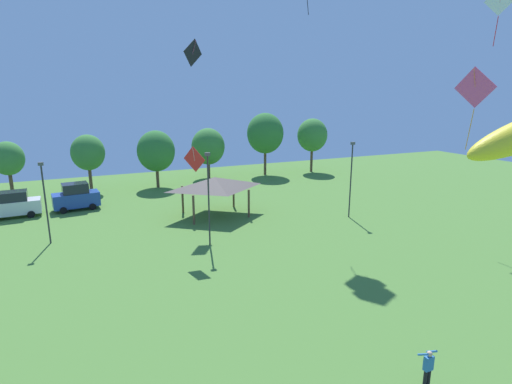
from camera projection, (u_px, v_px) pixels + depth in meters
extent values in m
cylinder|color=black|center=(425.00, 379.00, 15.10)|extent=(0.14, 0.14, 0.78)
cylinder|color=black|center=(428.00, 378.00, 15.18)|extent=(0.14, 0.14, 0.78)
cube|color=#2D6BB2|center=(429.00, 363.00, 14.98)|extent=(0.36, 0.20, 0.58)
sphere|color=#DBAD89|center=(430.00, 354.00, 14.89)|extent=(0.21, 0.21, 0.21)
cylinder|color=#2D6BB2|center=(423.00, 354.00, 14.89)|extent=(0.08, 0.47, 0.36)
cylinder|color=#2D6BB2|center=(432.00, 351.00, 15.07)|extent=(0.08, 0.47, 0.36)
cube|color=black|center=(193.00, 53.00, 34.51)|extent=(1.99, 1.32, 2.31)
cylinder|color=#E54C93|center=(193.00, 53.00, 34.50)|extent=(0.51, 0.49, 2.05)
cube|color=#E54C93|center=(475.00, 87.00, 28.45)|extent=(0.79, 2.84, 2.88)
cylinder|color=orange|center=(475.00, 87.00, 28.43)|extent=(0.81, 0.07, 2.56)
cylinder|color=orange|center=(470.00, 129.00, 29.15)|extent=(0.46, 0.07, 2.94)
cube|color=red|center=(194.00, 159.00, 27.37)|extent=(1.11, 1.50, 1.83)
cylinder|color=white|center=(194.00, 159.00, 27.35)|extent=(0.28, 0.27, 1.65)
cube|color=white|center=(500.00, 0.00, 27.43)|extent=(0.82, 1.85, 2.00)
cylinder|color=red|center=(500.00, 0.00, 27.42)|extent=(0.17, 0.08, 1.81)
cylinder|color=red|center=(496.00, 31.00, 27.91)|extent=(0.33, 0.16, 2.01)
cube|color=silver|center=(13.00, 207.00, 36.38)|extent=(4.65, 2.09, 1.23)
cube|color=#1E232D|center=(11.00, 196.00, 36.13)|extent=(2.59, 1.84, 0.86)
cylinder|color=black|center=(31.00, 214.00, 36.34)|extent=(0.65, 0.25, 0.64)
cylinder|color=black|center=(32.00, 209.00, 37.95)|extent=(0.65, 0.25, 0.64)
cube|color=#234299|center=(76.00, 200.00, 38.84)|extent=(4.37, 2.36, 1.35)
cube|color=#1E232D|center=(75.00, 188.00, 38.57)|extent=(2.48, 2.00, 0.95)
cylinder|color=black|center=(93.00, 207.00, 38.84)|extent=(0.66, 0.29, 0.64)
cylinder|color=black|center=(90.00, 202.00, 40.43)|extent=(0.66, 0.29, 0.64)
cylinder|color=black|center=(63.00, 210.00, 37.57)|extent=(0.66, 0.29, 0.64)
cylinder|color=black|center=(61.00, 206.00, 39.15)|extent=(0.66, 0.29, 0.64)
cylinder|color=brown|center=(194.00, 210.00, 34.21)|extent=(0.20, 0.20, 2.60)
cylinder|color=brown|center=(249.00, 204.00, 36.25)|extent=(0.20, 0.20, 2.60)
cylinder|color=brown|center=(183.00, 199.00, 37.67)|extent=(0.20, 0.20, 2.60)
cylinder|color=brown|center=(234.00, 194.00, 39.70)|extent=(0.20, 0.20, 2.60)
pyramid|color=#564C47|center=(215.00, 183.00, 36.53)|extent=(6.66, 5.03, 1.00)
cylinder|color=#2D2D33|center=(351.00, 182.00, 35.83)|extent=(0.12, 0.12, 6.65)
cube|color=#4C4C51|center=(353.00, 143.00, 35.02)|extent=(0.36, 0.20, 0.24)
cylinder|color=#2D2D33|center=(46.00, 205.00, 29.46)|extent=(0.12, 0.12, 5.94)
cube|color=#4C4C51|center=(41.00, 164.00, 28.73)|extent=(0.36, 0.20, 0.24)
cylinder|color=#2D2D33|center=(209.00, 202.00, 28.97)|extent=(0.12, 0.12, 6.70)
cube|color=#4C4C51|center=(207.00, 154.00, 28.16)|extent=(0.36, 0.20, 0.24)
cylinder|color=brown|center=(11.00, 185.00, 42.59)|extent=(0.36, 0.36, 3.21)
ellipsoid|color=#3D7F38|center=(8.00, 158.00, 41.93)|extent=(3.25, 3.25, 3.57)
cylinder|color=brown|center=(90.00, 178.00, 45.73)|extent=(0.36, 0.36, 3.22)
ellipsoid|color=#3D7F38|center=(88.00, 152.00, 45.03)|extent=(3.67, 3.67, 4.04)
cylinder|color=brown|center=(158.00, 176.00, 48.23)|extent=(0.36, 0.36, 2.76)
ellipsoid|color=#337533|center=(156.00, 151.00, 47.51)|extent=(4.43, 4.43, 4.87)
cylinder|color=brown|center=(209.00, 168.00, 53.68)|extent=(0.36, 0.36, 2.62)
ellipsoid|color=#3D7F38|center=(208.00, 146.00, 52.99)|extent=(4.39, 4.39, 4.83)
cylinder|color=brown|center=(265.00, 161.00, 55.81)|extent=(0.36, 0.36, 3.91)
ellipsoid|color=#337533|center=(265.00, 133.00, 54.91)|extent=(5.03, 5.03, 5.53)
cylinder|color=brown|center=(311.00, 159.00, 58.06)|extent=(0.36, 0.36, 3.73)
ellipsoid|color=#3D7F38|center=(312.00, 135.00, 57.25)|extent=(4.28, 4.28, 4.71)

